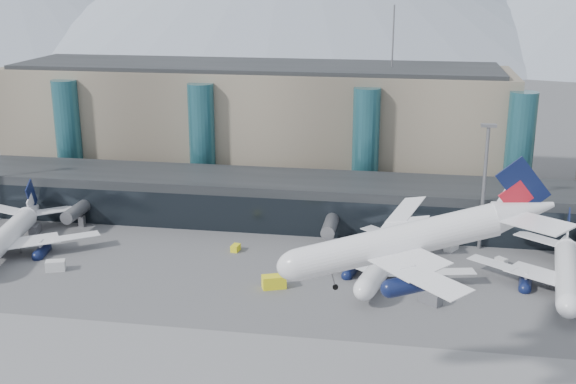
% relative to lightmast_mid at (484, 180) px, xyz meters
% --- Properties ---
extents(ground, '(900.00, 900.00, 0.00)m').
position_rel_lightmast_mid_xyz_m(ground, '(-30.00, -48.00, -14.42)').
color(ground, '#515154').
rests_on(ground, ground).
extents(concourse, '(170.00, 27.00, 10.00)m').
position_rel_lightmast_mid_xyz_m(concourse, '(-30.02, 9.73, -9.45)').
color(concourse, black).
rests_on(concourse, ground).
extents(terminal_main, '(130.00, 30.00, 31.00)m').
position_rel_lightmast_mid_xyz_m(terminal_main, '(-55.00, 42.00, 1.03)').
color(terminal_main, gray).
rests_on(terminal_main, ground).
extents(teal_towers, '(116.40, 19.40, 46.00)m').
position_rel_lightmast_mid_xyz_m(teal_towers, '(-44.99, 26.01, -0.41)').
color(teal_towers, '#255B67').
rests_on(teal_towers, ground).
extents(lightmast_mid, '(3.00, 1.20, 25.60)m').
position_rel_lightmast_mid_xyz_m(lightmast_mid, '(0.00, 0.00, 0.00)').
color(lightmast_mid, slate).
rests_on(lightmast_mid, ground).
extents(hero_jet, '(35.11, 35.02, 11.39)m').
position_rel_lightmast_mid_xyz_m(hero_jet, '(-12.99, -58.11, 9.54)').
color(hero_jet, white).
rests_on(hero_jet, ground).
extents(jet_parked_left, '(37.02, 37.42, 12.09)m').
position_rel_lightmast_mid_xyz_m(jet_parked_left, '(-93.20, -15.50, -9.85)').
color(jet_parked_left, white).
rests_on(jet_parked_left, ground).
extents(jet_parked_mid, '(32.86, 33.78, 10.86)m').
position_rel_lightmast_mid_xyz_m(jet_parked_mid, '(-17.74, -15.67, -10.31)').
color(jet_parked_mid, white).
rests_on(jet_parked_mid, ground).
extents(jet_parked_right, '(35.88, 36.27, 11.72)m').
position_rel_lightmast_mid_xyz_m(jet_parked_right, '(13.79, -15.54, -9.99)').
color(jet_parked_right, white).
rests_on(jet_parked_right, ground).
extents(veh_a, '(3.98, 3.05, 1.98)m').
position_rel_lightmast_mid_xyz_m(veh_a, '(-79.15, -24.95, -13.43)').
color(veh_a, silver).
rests_on(veh_a, ground).
extents(veh_b, '(1.73, 2.47, 1.32)m').
position_rel_lightmast_mid_xyz_m(veh_b, '(-48.26, -9.67, -13.76)').
color(veh_b, yellow).
rests_on(veh_b, ground).
extents(veh_c, '(4.17, 3.74, 2.06)m').
position_rel_lightmast_mid_xyz_m(veh_c, '(-10.18, -27.55, -13.39)').
color(veh_c, '#545459').
rests_on(veh_c, ground).
extents(veh_d, '(3.16, 3.64, 1.84)m').
position_rel_lightmast_mid_xyz_m(veh_d, '(-5.62, -2.08, -13.50)').
color(veh_d, silver).
rests_on(veh_d, ground).
extents(veh_f, '(2.35, 3.62, 1.88)m').
position_rel_lightmast_mid_xyz_m(veh_f, '(-93.12, -6.63, -13.48)').
color(veh_f, '#545459').
rests_on(veh_f, ground).
extents(veh_g, '(2.51, 2.49, 1.30)m').
position_rel_lightmast_mid_xyz_m(veh_g, '(3.49, -8.00, -13.77)').
color(veh_g, silver).
rests_on(veh_g, ground).
extents(veh_h, '(4.67, 3.52, 2.30)m').
position_rel_lightmast_mid_xyz_m(veh_h, '(-37.41, -25.74, -13.27)').
color(veh_h, yellow).
rests_on(veh_h, ground).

